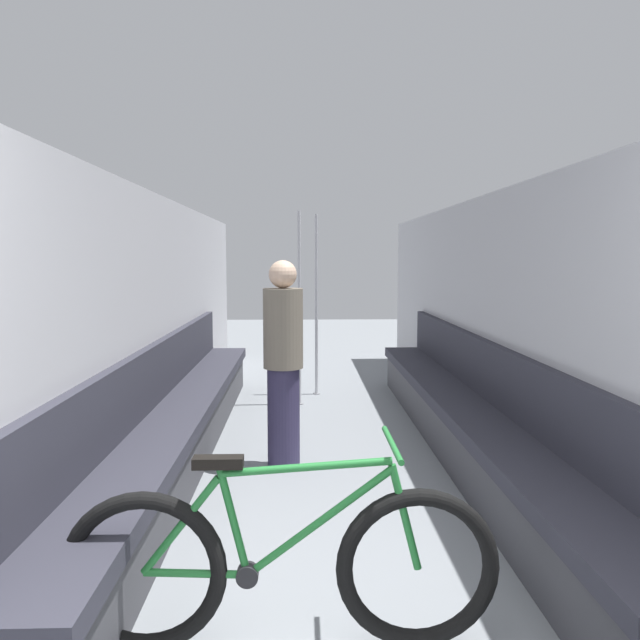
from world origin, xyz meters
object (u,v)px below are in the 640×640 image
Objects in this scene: bicycle at (281,566)px; passenger_standing at (283,362)px; grab_pole_near at (299,311)px; bench_seat_row_right at (468,422)px; grab_pole_far at (316,308)px; bench_seat_row_left at (178,424)px.

passenger_standing is at bearing 73.82° from bicycle.
grab_pole_near reaches higher than passenger_standing.
grab_pole_far reaches higher than bench_seat_row_right.
bench_seat_row_left is 2.81× the size of grab_pole_far.
grab_pole_far is at bearing 114.84° from bench_seat_row_right.
grab_pole_near is at bearing 64.25° from bench_seat_row_left.
bench_seat_row_left is 0.97m from passenger_standing.
grab_pole_near is 1.00× the size of grab_pole_far.
bench_seat_row_right is 2.72m from bicycle.
passenger_standing is (0.82, -0.10, 0.50)m from bench_seat_row_left.
bicycle is (-1.39, -2.34, 0.04)m from bench_seat_row_right.
bench_seat_row_left is 2.81× the size of grab_pole_near.
passenger_standing is at bearing -97.00° from grab_pole_far.
grab_pole_near is 0.54m from grab_pole_far.
bicycle is 0.85× the size of grab_pole_far.
grab_pole_far is at bearing 68.73° from grab_pole_near.
bench_seat_row_right is 3.73× the size of passenger_standing.
grab_pole_near is 1.33× the size of passenger_standing.
bench_seat_row_right is at bearing -6.98° from passenger_standing.
grab_pole_far is 1.33× the size of passenger_standing.
bench_seat_row_left is 2.79m from grab_pole_far.
bicycle is 4.34m from grab_pole_near.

